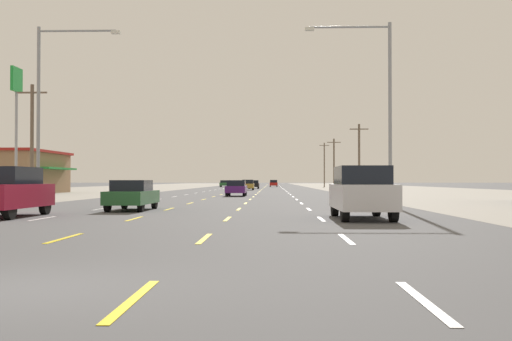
# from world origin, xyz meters

# --- Properties ---
(ground_plane) EXTENTS (572.00, 572.00, 0.00)m
(ground_plane) POSITION_xyz_m (0.00, 66.00, 0.00)
(ground_plane) COLOR #4C4C4F
(lot_apron_left) EXTENTS (28.00, 440.00, 0.01)m
(lot_apron_left) POSITION_xyz_m (-24.75, 66.00, 0.00)
(lot_apron_left) COLOR gray
(lot_apron_left) RESTS_ON ground
(lot_apron_right) EXTENTS (28.00, 440.00, 0.01)m
(lot_apron_right) POSITION_xyz_m (24.75, 66.00, 0.00)
(lot_apron_right) COLOR gray
(lot_apron_right) RESTS_ON ground
(lane_markings) EXTENTS (10.64, 227.60, 0.01)m
(lane_markings) POSITION_xyz_m (0.00, 104.50, 0.01)
(lane_markings) COLOR white
(lane_markings) RESTS_ON ground
(signal_span_wire) EXTENTS (26.59, 0.53, 9.60)m
(signal_span_wire) POSITION_xyz_m (-0.03, 9.23, 5.63)
(signal_span_wire) COLOR brown
(signal_span_wire) RESTS_ON ground
(suv_far_right_nearest) EXTENTS (1.98, 4.90, 1.98)m
(suv_far_right_nearest) POSITION_xyz_m (6.80, 14.73, 1.03)
(suv_far_right_nearest) COLOR silver
(suv_far_right_nearest) RESTS_ON ground
(suv_far_left_near) EXTENTS (1.98, 4.90, 1.98)m
(suv_far_left_near) POSITION_xyz_m (-7.03, 15.46, 1.03)
(suv_far_left_near) COLOR maroon
(suv_far_left_near) RESTS_ON ground
(sedan_inner_left_mid) EXTENTS (1.80, 4.50, 1.46)m
(sedan_inner_left_mid) POSITION_xyz_m (-3.34, 20.80, 0.76)
(sedan_inner_left_mid) COLOR #235B2D
(sedan_inner_left_mid) RESTS_ON ground
(sedan_center_turn_midfar) EXTENTS (1.80, 4.50, 1.46)m
(sedan_center_turn_midfar) POSITION_xyz_m (0.11, 46.73, 0.76)
(sedan_center_turn_midfar) COLOR #4C196B
(sedan_center_turn_midfar) RESTS_ON ground
(hatchback_center_turn_far) EXTENTS (1.72, 3.90, 1.54)m
(hatchback_center_turn_far) POSITION_xyz_m (-0.19, 80.09, 0.78)
(hatchback_center_turn_far) COLOR #B28C33
(hatchback_center_turn_far) RESTS_ON ground
(sedan_center_turn_farther) EXTENTS (1.80, 4.50, 1.46)m
(sedan_center_turn_farther) POSITION_xyz_m (0.22, 93.98, 0.76)
(sedan_center_turn_farther) COLOR black
(sedan_center_turn_farther) RESTS_ON ground
(sedan_far_left_farthest) EXTENTS (1.80, 4.50, 1.46)m
(sedan_far_left_farthest) POSITION_xyz_m (-7.14, 122.09, 0.76)
(sedan_far_left_farthest) COLOR #235B2D
(sedan_far_left_farthest) RESTS_ON ground
(hatchback_inner_right_distant_a) EXTENTS (1.72, 3.90, 1.54)m
(hatchback_inner_right_distant_a) POSITION_xyz_m (3.66, 123.37, 0.78)
(hatchback_inner_right_distant_a) COLOR red
(hatchback_inner_right_distant_a) RESTS_ON ground
(storefront_left_row_1) EXTENTS (10.71, 13.19, 4.75)m
(storefront_left_row_1) POSITION_xyz_m (-25.71, 57.71, 2.39)
(storefront_left_row_1) COLOR #8C6B4C
(storefront_left_row_1) RESTS_ON ground
(pole_sign_left_row_1) EXTENTS (0.24, 1.82, 10.62)m
(pole_sign_left_row_1) POSITION_xyz_m (-17.34, 39.75, 7.90)
(pole_sign_left_row_1) COLOR gray
(pole_sign_left_row_1) RESTS_ON ground
(streetlight_left_row_0) EXTENTS (4.88, 0.26, 10.38)m
(streetlight_left_row_0) POSITION_xyz_m (-9.64, 26.29, 6.06)
(streetlight_left_row_0) COLOR gray
(streetlight_left_row_0) RESTS_ON ground
(streetlight_right_row_0) EXTENTS (4.94, 0.26, 10.49)m
(streetlight_right_row_0) POSITION_xyz_m (9.63, 26.29, 6.12)
(streetlight_right_row_0) COLOR gray
(streetlight_right_row_0) RESTS_ON ground
(utility_pole_left_row_0) EXTENTS (2.20, 0.26, 8.54)m
(utility_pole_left_row_0) POSITION_xyz_m (-14.32, 35.55, 4.46)
(utility_pole_left_row_0) COLOR brown
(utility_pole_left_row_0) RESTS_ON ground
(utility_pole_right_row_1) EXTENTS (2.20, 0.26, 8.11)m
(utility_pole_right_row_1) POSITION_xyz_m (13.67, 62.60, 4.24)
(utility_pole_right_row_1) COLOR brown
(utility_pole_right_row_1) RESTS_ON ground
(utility_pole_right_row_2) EXTENTS (2.20, 0.26, 8.26)m
(utility_pole_right_row_2) POSITION_xyz_m (13.47, 89.48, 4.32)
(utility_pole_right_row_2) COLOR brown
(utility_pole_right_row_2) RESTS_ON ground
(utility_pole_right_row_3) EXTENTS (2.20, 0.26, 9.90)m
(utility_pole_right_row_3) POSITION_xyz_m (15.07, 125.96, 5.15)
(utility_pole_right_row_3) COLOR brown
(utility_pole_right_row_3) RESTS_ON ground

